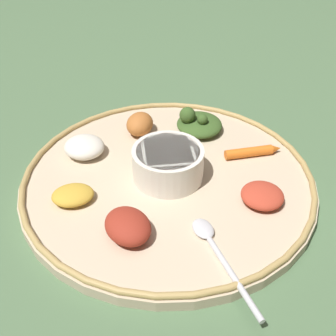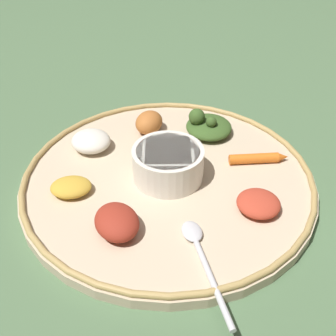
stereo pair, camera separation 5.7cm
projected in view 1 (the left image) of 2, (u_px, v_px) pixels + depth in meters
ground_plane at (168, 185)px, 0.59m from camera, size 2.40×2.40×0.00m
platter at (168, 181)px, 0.58m from camera, size 0.41×0.41×0.02m
platter_rim at (168, 175)px, 0.58m from camera, size 0.40×0.40×0.01m
center_bowl at (168, 163)px, 0.56m from camera, size 0.10×0.10×0.04m
spoon at (215, 248)px, 0.47m from camera, size 0.10×0.13×0.01m
greens_pile at (198, 123)px, 0.66m from camera, size 0.10×0.10×0.04m
carrot_near_spoon at (253, 152)px, 0.61m from camera, size 0.08×0.05×0.01m
mound_rice_white at (84, 147)px, 0.61m from camera, size 0.07×0.06×0.03m
mound_beet at (128, 226)px, 0.48m from camera, size 0.08×0.08×0.03m
mound_chickpea at (140, 124)px, 0.65m from camera, size 0.04×0.05×0.03m
mound_lentil_yellow at (73, 195)px, 0.53m from camera, size 0.07×0.06×0.02m
mound_berbere_red at (262, 195)px, 0.53m from camera, size 0.06×0.06×0.02m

